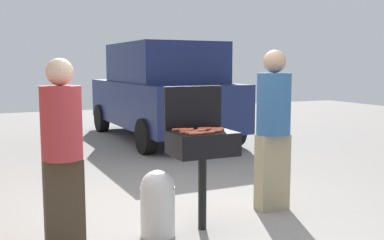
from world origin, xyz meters
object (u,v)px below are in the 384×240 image
(hot_dog_9, at_px, (187,132))
(hot_dog_14, at_px, (179,130))
(hot_dog_10, at_px, (187,129))
(person_right, at_px, (273,124))
(parked_minivan, at_px, (162,91))
(hot_dog_0, at_px, (204,129))
(hot_dog_3, at_px, (186,131))
(hot_dog_8, at_px, (217,129))
(bbq_grill, at_px, (202,147))
(hot_dog_5, at_px, (217,130))
(hot_dog_11, at_px, (196,134))
(hot_dog_6, at_px, (215,131))
(propane_tank, at_px, (158,202))
(hot_dog_1, at_px, (199,131))
(person_left, at_px, (62,147))
(hot_dog_7, at_px, (207,133))
(hot_dog_13, at_px, (186,130))
(hot_dog_12, at_px, (209,129))
(hot_dog_4, at_px, (192,133))
(hot_dog_2, at_px, (203,130))

(hot_dog_9, bearing_deg, hot_dog_14, 90.39)
(hot_dog_10, height_order, hot_dog_14, same)
(person_right, height_order, parked_minivan, parked_minivan)
(hot_dog_0, bearing_deg, hot_dog_3, -165.86)
(hot_dog_8, xyz_separation_m, hot_dog_14, (-0.35, 0.10, 0.00))
(bbq_grill, xyz_separation_m, person_right, (0.96, 0.24, 0.14))
(hot_dog_5, xyz_separation_m, hot_dog_11, (-0.29, -0.14, 0.00))
(hot_dog_0, height_order, hot_dog_10, same)
(hot_dog_5, bearing_deg, parked_minivan, 75.33)
(hot_dog_6, bearing_deg, propane_tank, 168.25)
(hot_dog_3, height_order, person_right, person_right)
(hot_dog_14, bearing_deg, hot_dog_0, -8.22)
(hot_dog_1, bearing_deg, propane_tank, 175.39)
(person_left, distance_m, person_right, 2.24)
(propane_tank, bearing_deg, hot_dog_9, -15.90)
(hot_dog_7, height_order, hot_dog_13, same)
(hot_dog_10, bearing_deg, hot_dog_5, -24.98)
(hot_dog_1, bearing_deg, hot_dog_3, 152.30)
(hot_dog_0, distance_m, person_right, 0.90)
(hot_dog_6, distance_m, hot_dog_12, 0.16)
(hot_dog_10, bearing_deg, parked_minivan, 72.31)
(hot_dog_7, xyz_separation_m, hot_dog_9, (-0.16, 0.09, 0.00))
(hot_dog_1, height_order, parked_minivan, parked_minivan)
(hot_dog_4, distance_m, hot_dog_14, 0.24)
(propane_tank, bearing_deg, hot_dog_12, 4.46)
(hot_dog_11, height_order, hot_dog_12, same)
(hot_dog_6, relative_size, hot_dog_12, 1.00)
(hot_dog_11, relative_size, person_right, 0.07)
(hot_dog_6, height_order, person_right, person_right)
(hot_dog_3, bearing_deg, person_left, 179.19)
(hot_dog_9, relative_size, hot_dog_11, 1.00)
(hot_dog_0, height_order, hot_dog_9, same)
(hot_dog_1, height_order, hot_dog_12, same)
(hot_dog_8, distance_m, propane_tank, 0.89)
(hot_dog_2, height_order, hot_dog_4, same)
(hot_dog_0, height_order, hot_dog_2, same)
(hot_dog_6, bearing_deg, hot_dog_7, -151.82)
(hot_dog_0, xyz_separation_m, hot_dog_8, (0.10, -0.07, 0.00))
(propane_tank, bearing_deg, hot_dog_4, -23.03)
(hot_dog_6, bearing_deg, hot_dog_11, -163.18)
(hot_dog_6, height_order, hot_dog_13, same)
(bbq_grill, height_order, hot_dog_5, hot_dog_5)
(hot_dog_13, bearing_deg, hot_dog_14, 130.56)
(hot_dog_1, distance_m, parked_minivan, 5.50)
(hot_dog_8, relative_size, hot_dog_12, 1.00)
(hot_dog_4, relative_size, person_left, 0.08)
(hot_dog_9, bearing_deg, hot_dog_12, 22.31)
(hot_dog_2, relative_size, hot_dog_8, 1.00)
(bbq_grill, xyz_separation_m, hot_dog_4, (-0.15, -0.10, 0.16))
(hot_dog_2, relative_size, hot_dog_11, 1.00)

